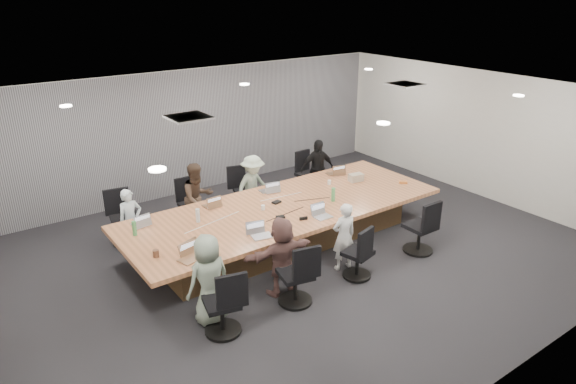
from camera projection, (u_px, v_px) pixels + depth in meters
floor at (301, 252)px, 9.28m from camera, size 10.00×8.00×0.00m
ceiling at (302, 99)px, 8.23m from camera, size 10.00×8.00×0.00m
wall_back at (197, 130)px, 11.77m from camera, size 10.00×0.00×2.80m
wall_front at (517, 282)px, 5.74m from camera, size 10.00×0.00×2.80m
wall_right at (480, 134)px, 11.46m from camera, size 0.00×8.00×2.80m
curtain at (198, 131)px, 11.71m from camera, size 9.80×0.04×2.80m
conference_table at (285, 223)px, 9.51m from camera, size 6.00×2.20×0.74m
chair_0 at (125, 222)px, 9.47m from camera, size 0.67×0.67×0.85m
chair_1 at (191, 208)px, 10.21m from camera, size 0.50×0.50×0.73m
chair_2 at (245, 194)px, 10.89m from camera, size 0.62×0.62×0.73m
chair_3 at (307, 178)px, 11.79m from camera, size 0.54×0.54×0.76m
chair_4 at (222, 308)px, 7.00m from camera, size 0.66×0.66×0.80m
chair_5 at (295, 279)px, 7.68m from camera, size 0.65×0.65×0.81m
chair_6 at (358, 257)px, 8.38m from camera, size 0.60×0.60×0.73m
chair_7 at (420, 231)px, 9.17m from camera, size 0.56×0.56×0.83m
person_0 at (131, 221)px, 9.15m from camera, size 0.45×0.31×1.18m
laptop_0 at (141, 223)px, 8.67m from camera, size 0.31×0.23×0.02m
person_1 at (198, 198)px, 9.82m from camera, size 0.75×0.63×1.40m
laptop_1 at (211, 205)px, 9.39m from camera, size 0.30×0.21×0.02m
person_2 at (253, 186)px, 10.51m from camera, size 0.93×0.65×1.32m
laptop_2 at (268, 191)px, 10.07m from camera, size 0.34×0.25×0.02m
person_3 at (317, 169)px, 11.42m from camera, size 0.86×0.51×1.37m
laptop_3 at (333, 174)px, 10.98m from camera, size 0.34×0.26×0.02m
person_4 at (209, 279)px, 7.17m from camera, size 0.70×0.49×1.35m
laptop_4 at (191, 259)px, 7.55m from camera, size 0.40×0.32×0.02m
person_5 at (282, 256)px, 7.85m from camera, size 1.20×0.44×1.28m
laptop_5 at (262, 236)px, 8.23m from camera, size 0.36×0.28×0.02m
person_6 at (344, 237)px, 8.55m from camera, size 0.48×0.35×1.20m
laptop_6 at (323, 217)px, 8.91m from camera, size 0.30×0.21×0.02m
bottle_green_left at (134, 228)px, 8.24m from camera, size 0.07×0.07×0.25m
bottle_green_right at (333, 195)px, 9.55m from camera, size 0.09×0.09×0.26m
bottle_clear at (198, 215)px, 8.71m from camera, size 0.09×0.09×0.24m
cup_white_far at (263, 207)px, 9.21m from camera, size 0.09×0.09×0.09m
cup_white_near at (329, 182)px, 10.39m from camera, size 0.08×0.08×0.09m
mug_brown at (156, 253)px, 7.61m from camera, size 0.12×0.12×0.11m
mic_left at (280, 217)px, 8.91m from camera, size 0.17×0.14×0.03m
mic_right at (277, 202)px, 9.51m from camera, size 0.18×0.14×0.03m
stapler at (303, 218)px, 8.82m from camera, size 0.15×0.08×0.05m
canvas_bag at (356, 178)px, 10.55m from camera, size 0.31×0.22×0.15m
snack_packet at (403, 182)px, 10.47m from camera, size 0.20×0.19×0.04m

